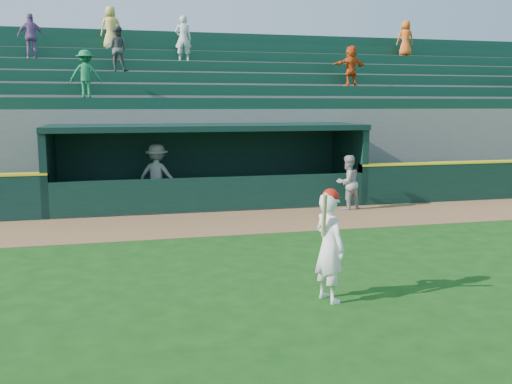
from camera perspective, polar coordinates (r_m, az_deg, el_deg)
ground at (r=10.28m, az=2.16°, el=-8.50°), size 120.00×120.00×0.00m
warning_track at (r=14.91m, az=-3.05°, el=-3.07°), size 40.00×3.00×0.01m
dugout_player_front at (r=16.87m, az=9.16°, el=0.95°), size 0.93×0.82×1.60m
dugout_player_inside at (r=17.36m, az=-9.84°, el=1.64°), size 1.41×1.16×1.90m
dugout at (r=17.74m, az=-4.98°, el=3.21°), size 9.40×2.80×2.46m
stands at (r=22.18m, az=-6.85°, el=6.95°), size 34.50×6.25×6.63m
batter_at_plate at (r=8.93m, az=7.36°, el=-5.26°), size 0.58×0.83×1.79m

